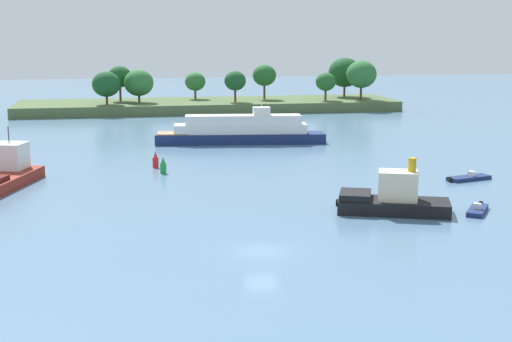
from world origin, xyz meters
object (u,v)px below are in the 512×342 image
Objects in this scene: fishing_skiff at (477,210)px; white_riverboat at (241,131)px; tugboat at (392,199)px; channel_buoy_green at (163,166)px; channel_buoy_red at (155,161)px; small_motorboat at (469,178)px.

fishing_skiff is 46.31m from white_riverboat.
tugboat is 28.91m from channel_buoy_green.
white_riverboat is 21.33m from channel_buoy_red.
fishing_skiff is 0.17× the size of white_riverboat.
small_motorboat is at bearing 66.63° from fishing_skiff.
white_riverboat is 2.33× the size of tugboat.
small_motorboat is 2.80× the size of channel_buoy_green.
white_riverboat reaches higher than fishing_skiff.
channel_buoy_red is at bearing -127.30° from white_riverboat.
small_motorboat is 18.16m from tugboat.
channel_buoy_green is at bearing -120.55° from white_riverboat.
channel_buoy_red reaches higher than small_motorboat.
white_riverboat reaches higher than small_motorboat.
channel_buoy_red is at bearing 157.64° from small_motorboat.
fishing_skiff is 2.22× the size of channel_buoy_green.
fishing_skiff is at bearing -72.38° from white_riverboat.
fishing_skiff is 38.25m from channel_buoy_red.
white_riverboat is at bearing 59.45° from channel_buoy_green.
fishing_skiff is at bearing -113.37° from small_motorboat.
small_motorboat is 0.22× the size of white_riverboat.
white_riverboat is 24.10m from channel_buoy_green.
channel_buoy_green is at bearing 138.32° from fishing_skiff.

